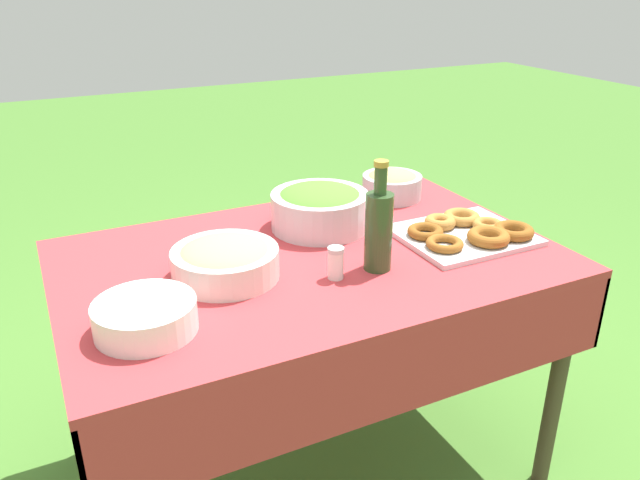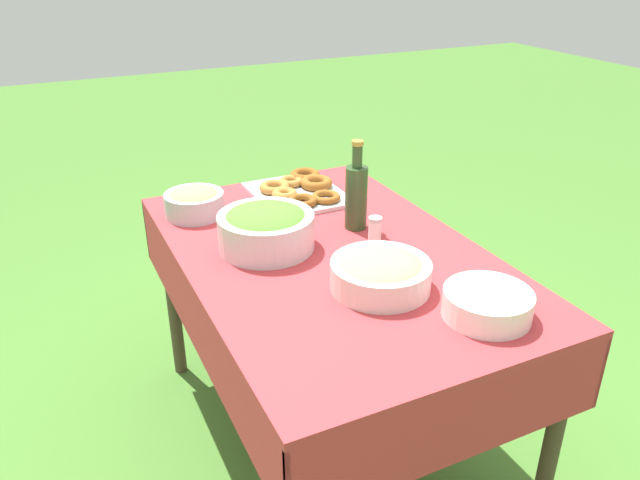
{
  "view_description": "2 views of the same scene",
  "coord_description": "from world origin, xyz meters",
  "px_view_note": "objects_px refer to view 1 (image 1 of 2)",
  "views": [
    {
      "loc": [
        -0.68,
        -1.44,
        1.52
      ],
      "look_at": [
        0.0,
        -0.06,
        0.84
      ],
      "focal_mm": 35.0,
      "sensor_mm": 36.0,
      "label": 1
    },
    {
      "loc": [
        -1.54,
        0.78,
        1.65
      ],
      "look_at": [
        0.02,
        0.03,
        0.8
      ],
      "focal_mm": 35.0,
      "sensor_mm": 36.0,
      "label": 2
    }
  ],
  "objects_px": {
    "olive_oil_bottle": "(379,228)",
    "donut_platter": "(467,232)",
    "bread_bowl": "(392,184)",
    "salad_bowl": "(320,207)",
    "pasta_bowl": "(225,260)",
    "plate_stack": "(145,317)"
  },
  "relations": [
    {
      "from": "olive_oil_bottle",
      "to": "donut_platter",
      "type": "bearing_deg",
      "value": 8.89
    },
    {
      "from": "donut_platter",
      "to": "bread_bowl",
      "type": "xyz_separation_m",
      "value": [
        -0.01,
        0.4,
        0.03
      ]
    },
    {
      "from": "salad_bowl",
      "to": "bread_bowl",
      "type": "relative_size",
      "value": 1.46
    },
    {
      "from": "salad_bowl",
      "to": "pasta_bowl",
      "type": "relative_size",
      "value": 1.07
    },
    {
      "from": "salad_bowl",
      "to": "olive_oil_bottle",
      "type": "xyz_separation_m",
      "value": [
        0.01,
        -0.32,
        0.05
      ]
    },
    {
      "from": "plate_stack",
      "to": "olive_oil_bottle",
      "type": "distance_m",
      "value": 0.63
    },
    {
      "from": "donut_platter",
      "to": "salad_bowl",
      "type": "bearing_deg",
      "value": 142.8
    },
    {
      "from": "salad_bowl",
      "to": "donut_platter",
      "type": "bearing_deg",
      "value": -37.2
    },
    {
      "from": "salad_bowl",
      "to": "donut_platter",
      "type": "xyz_separation_m",
      "value": [
        0.36,
        -0.27,
        -0.05
      ]
    },
    {
      "from": "donut_platter",
      "to": "olive_oil_bottle",
      "type": "relative_size",
      "value": 1.24
    },
    {
      "from": "pasta_bowl",
      "to": "plate_stack",
      "type": "xyz_separation_m",
      "value": [
        -0.24,
        -0.17,
        -0.01
      ]
    },
    {
      "from": "salad_bowl",
      "to": "pasta_bowl",
      "type": "distance_m",
      "value": 0.42
    },
    {
      "from": "pasta_bowl",
      "to": "olive_oil_bottle",
      "type": "xyz_separation_m",
      "value": [
        0.38,
        -0.13,
        0.07
      ]
    },
    {
      "from": "salad_bowl",
      "to": "plate_stack",
      "type": "bearing_deg",
      "value": -148.97
    },
    {
      "from": "salad_bowl",
      "to": "donut_platter",
      "type": "distance_m",
      "value": 0.45
    },
    {
      "from": "pasta_bowl",
      "to": "bread_bowl",
      "type": "height_order",
      "value": "bread_bowl"
    },
    {
      "from": "salad_bowl",
      "to": "bread_bowl",
      "type": "distance_m",
      "value": 0.37
    },
    {
      "from": "salad_bowl",
      "to": "pasta_bowl",
      "type": "height_order",
      "value": "salad_bowl"
    },
    {
      "from": "bread_bowl",
      "to": "olive_oil_bottle",
      "type": "bearing_deg",
      "value": -125.98
    },
    {
      "from": "plate_stack",
      "to": "bread_bowl",
      "type": "bearing_deg",
      "value": 27.63
    },
    {
      "from": "donut_platter",
      "to": "bread_bowl",
      "type": "bearing_deg",
      "value": 91.5
    },
    {
      "from": "salad_bowl",
      "to": "plate_stack",
      "type": "distance_m",
      "value": 0.71
    }
  ]
}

